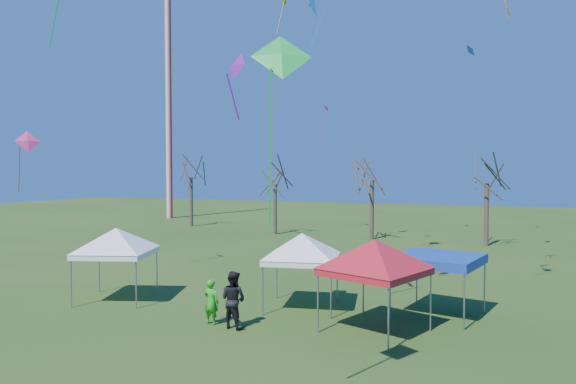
# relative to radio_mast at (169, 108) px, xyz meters

# --- Properties ---
(ground) EXTENTS (140.00, 140.00, 0.00)m
(ground) POSITION_rel_radio_mast_xyz_m (28.00, -34.00, -12.50)
(ground) COLOR #234516
(ground) RESTS_ON ground
(radio_mast) EXTENTS (0.70, 0.70, 25.00)m
(radio_mast) POSITION_rel_radio_mast_xyz_m (0.00, 0.00, 0.00)
(radio_mast) COLOR silver
(radio_mast) RESTS_ON ground
(tree_0) EXTENTS (3.83, 3.83, 8.44)m
(tree_0) POSITION_rel_radio_mast_xyz_m (7.15, -6.62, -6.01)
(tree_0) COLOR #3D2D21
(tree_0) RESTS_ON ground
(tree_1) EXTENTS (3.42, 3.42, 7.54)m
(tree_1) POSITION_rel_radio_mast_xyz_m (17.23, -9.35, -6.71)
(tree_1) COLOR #3D2D21
(tree_1) RESTS_ON ground
(tree_2) EXTENTS (3.71, 3.71, 8.18)m
(tree_2) POSITION_rel_radio_mast_xyz_m (25.63, -9.62, -6.21)
(tree_2) COLOR #3D2D21
(tree_2) RESTS_ON ground
(tree_3) EXTENTS (3.59, 3.59, 7.91)m
(tree_3) POSITION_rel_radio_mast_xyz_m (34.03, -9.96, -6.42)
(tree_3) COLOR #3D2D21
(tree_3) RESTS_ON ground
(tent_white_west) EXTENTS (3.72, 3.72, 3.47)m
(tent_white_west) POSITION_rel_radio_mast_xyz_m (20.02, -32.35, -9.70)
(tent_white_west) COLOR gray
(tent_white_west) RESTS_ON ground
(tent_white_mid) EXTENTS (3.77, 3.77, 3.39)m
(tent_white_mid) POSITION_rel_radio_mast_xyz_m (27.61, -30.65, -9.77)
(tent_white_mid) COLOR gray
(tent_white_mid) RESTS_ON ground
(tent_red) EXTENTS (3.81, 3.81, 3.58)m
(tent_red) POSITION_rel_radio_mast_xyz_m (30.89, -32.55, -9.61)
(tent_red) COLOR gray
(tent_red) RESTS_ON ground
(tent_blue) EXTENTS (3.42, 3.42, 2.24)m
(tent_blue) POSITION_rel_radio_mast_xyz_m (32.65, -29.67, -10.44)
(tent_blue) COLOR gray
(tent_blue) RESTS_ON ground
(person_dark) EXTENTS (1.06, 0.89, 1.95)m
(person_dark) POSITION_rel_radio_mast_xyz_m (26.33, -33.93, -11.52)
(person_dark) COLOR black
(person_dark) RESTS_ON ground
(person_green) EXTENTS (0.61, 0.43, 1.58)m
(person_green) POSITION_rel_radio_mast_xyz_m (25.42, -33.84, -11.71)
(person_green) COLOR green
(person_green) RESTS_ON ground
(kite_1) EXTENTS (1.03, 0.86, 2.22)m
(kite_1) POSITION_rel_radio_mast_xyz_m (26.59, -34.14, -3.71)
(kite_1) COLOR purple
(kite_1) RESTS_ON ground
(kite_27) EXTENTS (0.91, 1.16, 2.77)m
(kite_27) POSITION_rel_radio_mast_xyz_m (28.88, -32.98, -1.52)
(kite_27) COLOR blue
(kite_27) RESTS_ON ground
(kite_19) EXTENTS (0.83, 1.00, 2.26)m
(kite_19) POSITION_rel_radio_mast_xyz_m (33.11, -16.36, 0.06)
(kite_19) COLOR blue
(kite_19) RESTS_ON ground
(kite_5) EXTENTS (1.45, 1.26, 3.96)m
(kite_5) POSITION_rel_radio_mast_xyz_m (30.58, -39.82, -4.92)
(kite_5) COLOR green
(kite_5) RESTS_ON ground
(kite_13) EXTENTS (0.74, 1.02, 2.56)m
(kite_13) POSITION_rel_radio_mast_xyz_m (22.26, -10.91, -2.17)
(kite_13) COLOR purple
(kite_13) RESTS_ON ground
(kite_14) EXTENTS (1.21, 1.35, 3.33)m
(kite_14) POSITION_rel_radio_mast_xyz_m (11.35, -29.02, -5.58)
(kite_14) COLOR #F2357F
(kite_14) RESTS_ON ground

